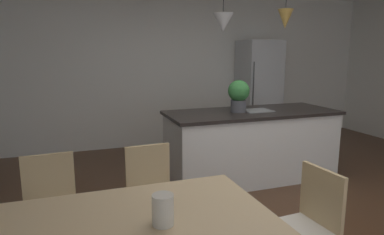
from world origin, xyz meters
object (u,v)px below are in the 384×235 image
Objects in this scene: chair_far_left at (51,210)px; chair_far_right at (152,195)px; dining_table at (118,235)px; potted_plant_on_island at (239,94)px; chair_kitchen_end at (305,228)px; kitchen_island at (251,144)px; vase_on_dining_table at (163,210)px; refrigerator at (258,92)px.

chair_far_left is 1.00× the size of chair_far_right.
dining_table is 4.28× the size of potted_plant_on_island.
dining_table is 1.98× the size of chair_far_right.
chair_kitchen_end is 1.21m from chair_far_right.
chair_far_right is at bearing -143.22° from kitchen_island.
vase_on_dining_table reaches higher than dining_table.
chair_far_right is at bearing 134.56° from chair_kitchen_end.
chair_far_left is 1.84m from chair_kitchen_end.
refrigerator reaches higher than dining_table.
chair_kitchen_end is 4.22m from refrigerator.
potted_plant_on_island is at bearing -127.03° from refrigerator.
dining_table is 1.25m from chair_kitchen_end.
kitchen_island reaches higher than dining_table.
potted_plant_on_island is (-1.30, -1.72, 0.19)m from refrigerator.
vase_on_dining_table is (0.62, -0.95, 0.34)m from chair_far_left.
refrigerator is at bearing 50.82° from dining_table.
chair_far_left is 0.78m from chair_far_right.
vase_on_dining_table is (-1.74, -2.14, 0.35)m from kitchen_island.
chair_far_left is at bearing -180.00° from chair_far_right.
refrigerator is at bearing 57.42° from kitchen_island.
refrigerator is 4.80m from vase_on_dining_table.
vase_on_dining_table is (-2.84, -3.86, -0.12)m from refrigerator.
dining_table is 10.24× the size of vase_on_dining_table.
refrigerator is (3.47, 2.91, 0.46)m from chair_far_left.
refrigerator is (1.10, 1.72, 0.47)m from kitchen_island.
chair_far_left is (-0.39, 0.86, -0.19)m from dining_table.
refrigerator reaches higher than vase_on_dining_table.
kitchen_island is at bearing -0.00° from potted_plant_on_island.
refrigerator is (3.07, 3.77, 0.27)m from dining_table.
vase_on_dining_table reaches higher than chair_far_left.
refrigerator is (2.69, 2.91, 0.46)m from chair_far_right.
dining_table is 0.78× the size of kitchen_island.
potted_plant_on_island reaches higher than chair_far_left.
chair_kitchen_end is at bearing 5.36° from vase_on_dining_table.
chair_far_left is 1.00× the size of chair_kitchen_end.
potted_plant_on_island reaches higher than chair_kitchen_end.
chair_kitchen_end is 1.00× the size of chair_far_right.
potted_plant_on_island is at bearing 49.10° from dining_table.
chair_far_right reaches higher than dining_table.
dining_table is at bearing -133.93° from kitchen_island.
chair_far_right is 0.39× the size of kitchen_island.
chair_far_left is 2.65m from kitchen_island.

